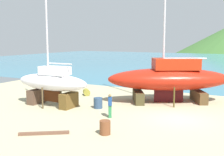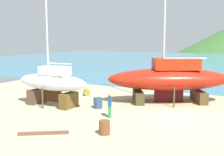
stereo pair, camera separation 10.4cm
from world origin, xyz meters
TOP-DOWN VIEW (x-y plane):
  - ground_plane at (0.00, -2.07)m, footprint 45.50×45.50m
  - sailboat_far_slipway at (-1.93, 4.61)m, footprint 10.58×7.88m
  - sailboat_mid_port at (-9.83, -0.91)m, footprint 6.58×2.35m
  - worker at (-4.19, -1.79)m, footprint 0.43×0.50m
  - barrel_tipped_right at (-9.65, 3.80)m, footprint 1.01×1.04m
  - barrel_ochre at (-6.19, 0.03)m, footprint 0.96×0.96m
  - barrel_rust_mid at (-2.86, -4.89)m, footprint 0.79×0.79m
  - timber_short_skew at (-5.85, -6.50)m, footprint 2.41×1.71m

SIDE VIEW (x-z plane):
  - ground_plane at x=0.00m, z-range 0.00..0.00m
  - timber_short_skew at x=-5.85m, z-range 0.00..0.16m
  - barrel_tipped_right at x=-9.65m, z-range 0.00..0.60m
  - barrel_rust_mid at x=-2.86m, z-range 0.00..0.79m
  - barrel_ochre at x=-6.19m, z-range 0.00..0.82m
  - worker at x=-4.19m, z-range 0.03..1.65m
  - sailboat_mid_port at x=-9.83m, z-range -4.13..7.86m
  - sailboat_far_slipway at x=-1.93m, z-range -5.62..9.68m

